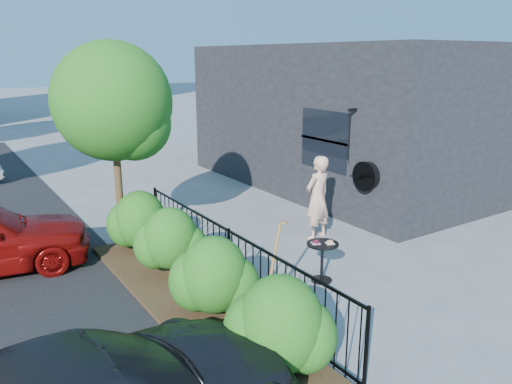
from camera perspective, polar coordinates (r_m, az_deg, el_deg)
ground at (r=9.02m, az=5.30°, el=-9.02°), size 120.00×120.00×0.00m
shop_building at (r=15.35m, az=11.18°, el=8.63°), size 6.22×9.00×4.00m
fence at (r=8.02m, az=-3.10°, el=-7.83°), size 0.05×6.05×1.10m
planting_bed at (r=7.95m, az=-7.50°, el=-12.32°), size 1.30×6.00×0.08m
shrubs at (r=7.79m, az=-7.33°, el=-7.54°), size 1.10×5.60×1.24m
patio_tree at (r=9.65m, az=-15.58°, el=9.14°), size 2.20×2.20×3.94m
cafe_table at (r=8.52m, az=7.58°, el=-7.15°), size 0.54×0.54×0.73m
woman at (r=10.35m, az=7.05°, el=-0.66°), size 0.70×0.52×1.76m
shovel at (r=7.49m, az=1.72°, el=-9.08°), size 0.47×0.18×1.40m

